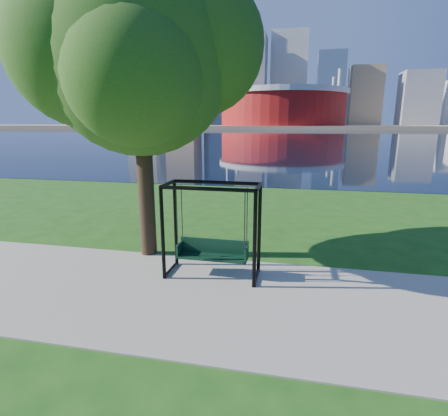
# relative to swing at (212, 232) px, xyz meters

# --- Properties ---
(ground) EXTENTS (900.00, 900.00, 0.00)m
(ground) POSITION_rel_swing_xyz_m (0.44, -0.55, -1.03)
(ground) COLOR #1E5114
(ground) RESTS_ON ground
(path) EXTENTS (120.00, 4.00, 0.03)m
(path) POSITION_rel_swing_xyz_m (0.44, -1.05, -1.02)
(path) COLOR #9E937F
(path) RESTS_ON ground
(river) EXTENTS (900.00, 180.00, 0.02)m
(river) POSITION_rel_swing_xyz_m (0.44, 101.45, -1.02)
(river) COLOR black
(river) RESTS_ON ground
(far_bank) EXTENTS (900.00, 228.00, 2.00)m
(far_bank) POSITION_rel_swing_xyz_m (0.44, 305.45, -0.03)
(far_bank) COLOR #937F60
(far_bank) RESTS_ON ground
(stadium) EXTENTS (83.00, 83.00, 32.00)m
(stadium) POSITION_rel_swing_xyz_m (-9.56, 234.45, 13.19)
(stadium) COLOR maroon
(stadium) RESTS_ON far_bank
(skyline) EXTENTS (392.00, 66.00, 96.50)m
(skyline) POSITION_rel_swing_xyz_m (-3.83, 318.85, 34.86)
(skyline) COLOR gray
(skyline) RESTS_ON far_bank
(swing) EXTENTS (2.09, 0.91, 2.14)m
(swing) POSITION_rel_swing_xyz_m (0.00, 0.00, 0.00)
(swing) COLOR black
(swing) RESTS_ON ground
(park_tree) EXTENTS (5.77, 5.21, 7.16)m
(park_tree) POSITION_rel_swing_xyz_m (-2.03, 1.03, 3.94)
(park_tree) COLOR black
(park_tree) RESTS_ON ground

